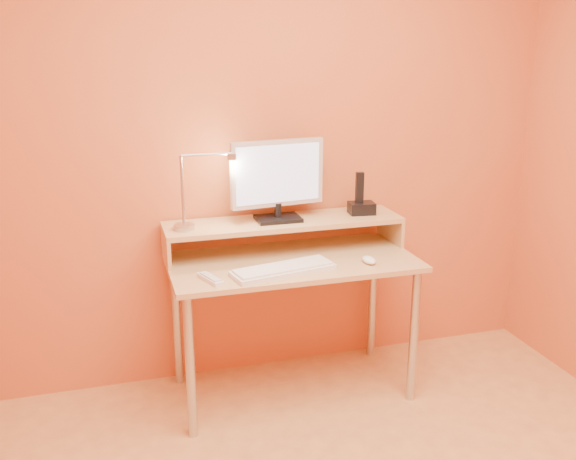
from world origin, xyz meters
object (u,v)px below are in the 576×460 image
object	(u,v)px
keyboard	(283,270)
mouse	(369,260)
phone_dock	(362,208)
remote_control	(210,279)
lamp_base	(184,227)
monitor_panel	(277,173)

from	to	relation	value
keyboard	mouse	world-z (taller)	mouse
phone_dock	mouse	xyz separation A→B (m)	(-0.09, -0.31, -0.17)
phone_dock	keyboard	xyz separation A→B (m)	(-0.51, -0.32, -0.18)
keyboard	remote_control	world-z (taller)	keyboard
lamp_base	mouse	distance (m)	0.90
lamp_base	keyboard	xyz separation A→B (m)	(0.41, -0.29, -0.16)
keyboard	remote_control	bearing A→B (deg)	170.47
monitor_panel	mouse	size ratio (longest dim) A/B	4.86
monitor_panel	remote_control	bearing A→B (deg)	-147.16
phone_dock	remote_control	world-z (taller)	phone_dock
monitor_panel	lamp_base	size ratio (longest dim) A/B	4.81
keyboard	phone_dock	bearing A→B (deg)	20.12
lamp_base	mouse	bearing A→B (deg)	-18.37
lamp_base	monitor_panel	bearing A→B (deg)	4.83
mouse	remote_control	bearing A→B (deg)	-179.19
monitor_panel	keyboard	distance (m)	0.51
lamp_base	remote_control	distance (m)	0.35
phone_dock	remote_control	size ratio (longest dim) A/B	0.78
keyboard	remote_control	distance (m)	0.34
monitor_panel	mouse	xyz separation A→B (m)	(0.37, -0.32, -0.38)
monitor_panel	phone_dock	size ratio (longest dim) A/B	3.70
phone_dock	remote_control	xyz separation A→B (m)	(-0.85, -0.33, -0.18)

